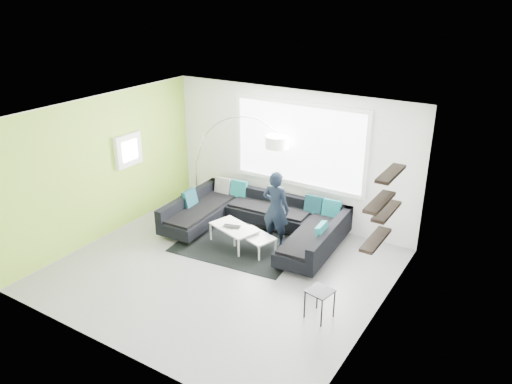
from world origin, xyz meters
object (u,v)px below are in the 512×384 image
arc_lamp (196,163)px  side_table (319,304)px  sectional_sofa (255,222)px  coffee_table (244,238)px  person (276,208)px  laptop (231,228)px

arc_lamp → side_table: arc_lamp is taller
sectional_sofa → arc_lamp: (-1.78, 0.43, 0.80)m
coffee_table → person: 0.84m
sectional_sofa → person: (0.48, -0.02, 0.43)m
coffee_table → arc_lamp: size_ratio=0.53×
laptop → side_table: bearing=-41.2°
arc_lamp → coffee_table: bearing=-37.6°
sectional_sofa → laptop: 0.60m
arc_lamp → laptop: (1.60, -1.00, -0.71)m
sectional_sofa → side_table: bearing=-41.1°
sectional_sofa → arc_lamp: size_ratio=1.55×
coffee_table → laptop: (-0.24, -0.09, 0.21)m
arc_lamp → laptop: bearing=-43.3°
side_table → laptop: side_table is taller
sectional_sofa → side_table: size_ratio=7.19×
side_table → sectional_sofa: bearing=142.3°
person → laptop: bearing=37.3°
sectional_sofa → arc_lamp: bearing=163.1°
sectional_sofa → person: bearing=-5.7°
coffee_table → side_table: size_ratio=2.47×
side_table → person: 2.47m
sectional_sofa → coffee_table: (0.06, -0.48, -0.12)m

